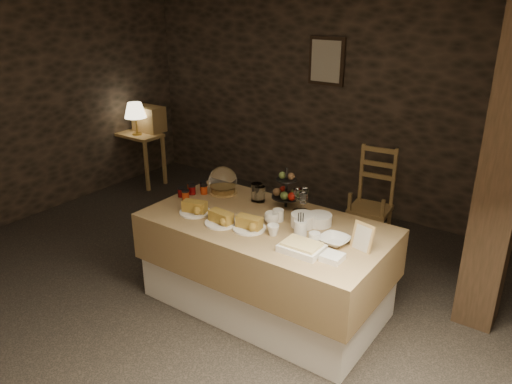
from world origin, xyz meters
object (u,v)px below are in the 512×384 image
Objects in this scene: chair at (374,193)px; buffet_table at (265,258)px; table_lamp at (135,111)px; wine_rack at (149,119)px; timber_column at (503,170)px; fruit_stand at (286,192)px; console_table at (138,142)px.

buffet_table is at bearing -99.47° from chair.
chair is at bearing 86.44° from buffet_table.
table_lamp is 0.28m from wine_rack.
timber_column is 7.40× the size of fruit_stand.
fruit_stand is at bearing -100.98° from chair.
console_table is 2.03× the size of fruit_stand.
fruit_stand reaches higher than wine_rack.
console_table is 3.25m from chair.
chair is at bearing 10.74° from table_lamp.
table_lamp is 3.26m from chair.
timber_column reaches higher than console_table.
wine_rack is 1.20× the size of fruit_stand.
chair is 0.28× the size of timber_column.
console_table is at bearing 172.74° from timber_column.
fruit_stand is (3.00, -1.03, -0.12)m from table_lamp.
chair is 1.71m from fruit_stand.
table_lamp is 4.58m from timber_column.
buffet_table is 2.77× the size of chair.
timber_column reaches higher than buffet_table.
buffet_table is at bearing -27.90° from wine_rack.
wine_rack is 3.20m from chair.
console_table is 0.46m from table_lamp.
wine_rack reaches higher than buffet_table.
table_lamp reaches higher than chair.
wine_rack is (0.00, 0.23, -0.16)m from table_lamp.
console_table is 4.69m from timber_column.
timber_column reaches higher than table_lamp.
buffet_table is 1.93m from timber_column.
chair is (3.14, 0.60, -0.63)m from table_lamp.
chair is at bearing 6.65° from wine_rack.
timber_column is at bearing -6.72° from table_lamp.
fruit_stand reaches higher than chair.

